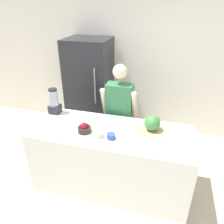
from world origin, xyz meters
The scene contains 11 objects.
ground_plane centered at (0.00, 0.00, 0.00)m, with size 14.00×14.00×0.00m, color beige.
wall_back centered at (0.00, 2.15, 1.30)m, with size 8.00×0.06×2.60m.
counter_island centered at (0.00, 0.41, 0.45)m, with size 2.08×0.82×0.90m.
refrigerator centered at (-0.80, 1.76, 0.90)m, with size 0.78×0.70×1.80m.
person centered at (-0.04, 1.01, 0.82)m, with size 0.53×0.26×1.60m.
cutting_board centered at (0.50, 0.55, 0.91)m, with size 0.38×0.29×0.01m.
watermelon centered at (0.50, 0.55, 1.02)m, with size 0.20×0.20×0.20m.
bowl_cherries centered at (-0.32, 0.30, 0.95)m, with size 0.17×0.17×0.13m.
bowl_cream centered at (-0.12, 0.24, 0.95)m, with size 0.12×0.12×0.12m.
bowl_small_blue centered at (0.05, 0.24, 0.94)m, with size 0.10×0.10×0.07m.
blender centered at (-0.93, 0.67, 1.08)m, with size 0.15×0.15×0.38m.
Camera 1 is at (0.64, -1.86, 2.41)m, focal length 35.00 mm.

